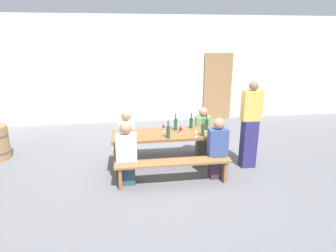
% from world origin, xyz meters
% --- Properties ---
extents(ground_plane, '(24.00, 24.00, 0.00)m').
position_xyz_m(ground_plane, '(0.00, 0.00, 0.00)').
color(ground_plane, slate).
extents(back_wall, '(14.00, 0.20, 3.20)m').
position_xyz_m(back_wall, '(0.00, 3.57, 1.60)').
color(back_wall, silver).
rests_on(back_wall, ground).
extents(wooden_door, '(0.90, 0.06, 2.10)m').
position_xyz_m(wooden_door, '(2.11, 3.43, 1.05)').
color(wooden_door, '#9E7247').
rests_on(wooden_door, ground).
extents(tasting_table, '(2.20, 0.74, 0.75)m').
position_xyz_m(tasting_table, '(0.00, 0.00, 0.67)').
color(tasting_table, brown).
rests_on(tasting_table, ground).
extents(bench_near, '(2.10, 0.30, 0.45)m').
position_xyz_m(bench_near, '(0.00, -0.67, 0.36)').
color(bench_near, olive).
rests_on(bench_near, ground).
extents(bench_far, '(2.10, 0.30, 0.45)m').
position_xyz_m(bench_far, '(0.00, 0.67, 0.36)').
color(bench_far, olive).
rests_on(bench_far, ground).
extents(wine_bottle_0, '(0.06, 0.06, 0.34)m').
position_xyz_m(wine_bottle_0, '(0.64, -0.26, 0.88)').
color(wine_bottle_0, '#234C2D').
rests_on(wine_bottle_0, tasting_table).
extents(wine_bottle_1, '(0.07, 0.07, 0.32)m').
position_xyz_m(wine_bottle_1, '(-0.04, -0.27, 0.88)').
color(wine_bottle_1, '#234C2D').
rests_on(wine_bottle_1, tasting_table).
extents(wine_bottle_2, '(0.07, 0.07, 0.31)m').
position_xyz_m(wine_bottle_2, '(0.81, 0.11, 0.87)').
color(wine_bottle_2, '#194723').
rests_on(wine_bottle_2, tasting_table).
extents(wine_bottle_3, '(0.07, 0.07, 0.33)m').
position_xyz_m(wine_bottle_3, '(0.53, 0.27, 0.87)').
color(wine_bottle_3, '#194723').
rests_on(wine_bottle_3, tasting_table).
extents(wine_bottle_4, '(0.07, 0.07, 0.35)m').
position_xyz_m(wine_bottle_4, '(0.18, 0.17, 0.88)').
color(wine_bottle_4, '#234C2D').
rests_on(wine_bottle_4, tasting_table).
extents(wine_glass_0, '(0.08, 0.08, 0.18)m').
position_xyz_m(wine_glass_0, '(-0.79, -0.24, 0.88)').
color(wine_glass_0, silver).
rests_on(wine_glass_0, tasting_table).
extents(wine_glass_1, '(0.07, 0.07, 0.18)m').
position_xyz_m(wine_glass_1, '(0.75, -0.00, 0.88)').
color(wine_glass_1, silver).
rests_on(wine_glass_1, tasting_table).
extents(wine_glass_2, '(0.06, 0.06, 0.15)m').
position_xyz_m(wine_glass_2, '(0.50, -0.29, 0.86)').
color(wine_glass_2, silver).
rests_on(wine_glass_2, tasting_table).
extents(wine_glass_3, '(0.06, 0.06, 0.17)m').
position_xyz_m(wine_glass_3, '(-0.07, 0.13, 0.86)').
color(wine_glass_3, silver).
rests_on(wine_glass_3, tasting_table).
extents(wine_glass_4, '(0.08, 0.08, 0.17)m').
position_xyz_m(wine_glass_4, '(0.24, -0.05, 0.86)').
color(wine_glass_4, silver).
rests_on(wine_glass_4, tasting_table).
extents(seated_guest_near_0, '(0.37, 0.24, 1.17)m').
position_xyz_m(seated_guest_near_0, '(-0.82, -0.52, 0.56)').
color(seated_guest_near_0, '#304C5D').
rests_on(seated_guest_near_0, ground).
extents(seated_guest_near_1, '(0.35, 0.24, 1.18)m').
position_xyz_m(seated_guest_near_1, '(0.86, -0.52, 0.57)').
color(seated_guest_near_1, '#412C3C').
rests_on(seated_guest_near_1, ground).
extents(seated_guest_far_0, '(0.35, 0.24, 1.10)m').
position_xyz_m(seated_guest_far_0, '(-0.81, 0.52, 0.53)').
color(seated_guest_far_0, '#39546B').
rests_on(seated_guest_far_0, ground).
extents(seated_guest_far_1, '(0.32, 0.24, 1.12)m').
position_xyz_m(seated_guest_far_1, '(0.85, 0.52, 0.54)').
color(seated_guest_far_1, brown).
rests_on(seated_guest_far_1, ground).
extents(standing_host, '(0.38, 0.24, 1.76)m').
position_xyz_m(standing_host, '(1.64, -0.14, 0.85)').
color(standing_host, navy).
rests_on(standing_host, ground).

